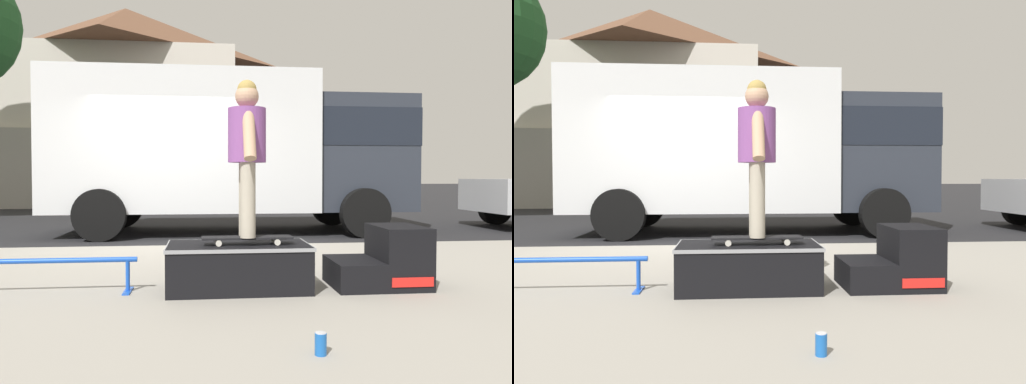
# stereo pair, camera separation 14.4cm
# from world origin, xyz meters

# --- Properties ---
(ground_plane) EXTENTS (140.00, 140.00, 0.00)m
(ground_plane) POSITION_xyz_m (0.00, 0.00, 0.00)
(ground_plane) COLOR black
(sidewalk_slab) EXTENTS (50.00, 5.00, 0.12)m
(sidewalk_slab) POSITION_xyz_m (0.00, -3.00, 0.06)
(sidewalk_slab) COLOR gray
(sidewalk_slab) RESTS_ON ground
(skate_box) EXTENTS (1.23, 0.68, 0.40)m
(skate_box) POSITION_xyz_m (0.97, -3.35, 0.33)
(skate_box) COLOR black
(skate_box) RESTS_ON sidewalk_slab
(kicker_ramp) EXTENTS (0.82, 0.65, 0.54)m
(kicker_ramp) POSITION_xyz_m (2.29, -3.35, 0.34)
(kicker_ramp) COLOR black
(kicker_ramp) RESTS_ON sidewalk_slab
(grind_rail) EXTENTS (1.49, 0.28, 0.30)m
(grind_rail) POSITION_xyz_m (-0.64, -3.34, 0.35)
(grind_rail) COLOR blue
(grind_rail) RESTS_ON sidewalk_slab
(skateboard) EXTENTS (0.79, 0.22, 0.07)m
(skateboard) POSITION_xyz_m (1.04, -3.39, 0.57)
(skateboard) COLOR black
(skateboard) RESTS_ON skate_box
(skater_kid) EXTENTS (0.33, 0.69, 1.34)m
(skater_kid) POSITION_xyz_m (1.04, -3.39, 1.38)
(skater_kid) COLOR #B7AD99
(skater_kid) RESTS_ON skateboard
(soda_can) EXTENTS (0.07, 0.07, 0.13)m
(soda_can) POSITION_xyz_m (1.31, -4.97, 0.18)
(soda_can) COLOR #1959B2
(soda_can) RESTS_ON sidewalk_slab
(box_truck) EXTENTS (6.91, 2.63, 3.05)m
(box_truck) POSITION_xyz_m (1.27, 2.20, 1.70)
(box_truck) COLOR silver
(box_truck) RESTS_ON ground
(house_behind) EXTENTS (9.54, 8.23, 8.40)m
(house_behind) POSITION_xyz_m (-2.65, 14.19, 4.24)
(house_behind) COLOR beige
(house_behind) RESTS_ON ground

